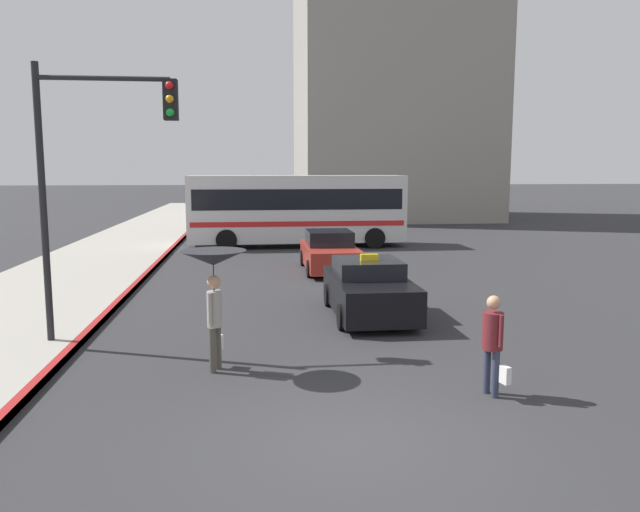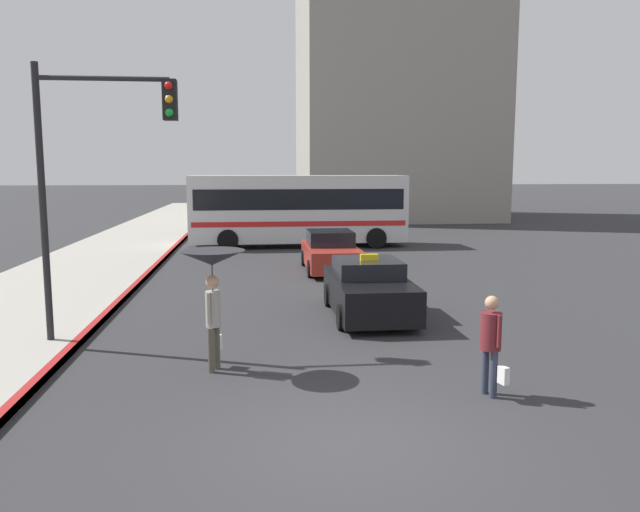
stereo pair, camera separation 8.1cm
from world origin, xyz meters
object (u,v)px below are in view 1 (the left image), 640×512
Objects in this scene: sedan_red at (330,252)px; taxi at (369,290)px; pedestrian_man at (493,338)px; traffic_light at (95,155)px; city_bus at (297,207)px; pedestrian_with_umbrella at (213,270)px.

taxi is at bearing 90.63° from sedan_red.
pedestrian_man is 0.29× the size of traffic_light.
taxi is 14.66m from city_bus.
traffic_light reaches higher than city_bus.
sedan_red is at bearing 57.40° from traffic_light.
pedestrian_with_umbrella is at bearing -38.36° from traffic_light.
pedestrian_with_umbrella is 3.68m from traffic_light.
taxi is 7.11m from traffic_light.
pedestrian_with_umbrella is at bearing -9.24° from city_bus.
sedan_red is 0.76× the size of traffic_light.
pedestrian_man is at bearing -27.94° from traffic_light.
sedan_red is 7.57m from city_bus.
taxi is 2.50× the size of pedestrian_man.
sedan_red is 11.71m from pedestrian_with_umbrella.
traffic_light reaches higher than sedan_red.
pedestrian_man is (4.51, -1.77, -0.91)m from pedestrian_with_umbrella.
pedestrian_with_umbrella reaches higher than sedan_red.
sedan_red is at bearing 168.68° from pedestrian_man.
sedan_red is (-0.08, 7.15, -0.00)m from taxi.
sedan_red is at bearing 4.47° from city_bus.
pedestrian_man is (1.66, -20.32, -0.92)m from city_bus.
traffic_light is (-5.97, -2.07, 3.25)m from taxi.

